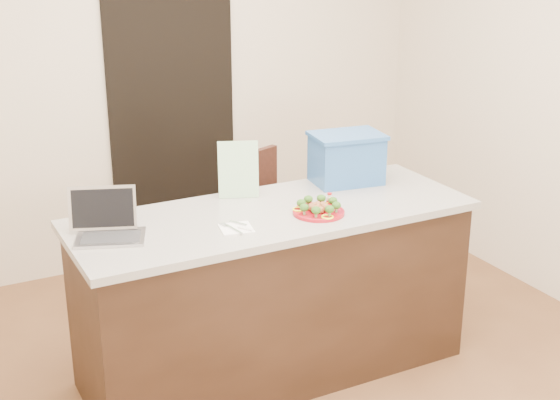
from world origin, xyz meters
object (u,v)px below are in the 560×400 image
plate (319,212)px  yogurt_bottle (329,201)px  island (273,292)px  chair (260,221)px  laptop (107,224)px  blue_box (346,158)px  napkin (236,228)px

plate → yogurt_bottle: (0.11, 0.08, 0.02)m
island → chair: size_ratio=2.12×
plate → laptop: (-1.02, 0.20, 0.05)m
island → laptop: (-0.83, 0.06, 0.52)m
plate → blue_box: blue_box is taller
island → yogurt_bottle: (0.29, -0.07, 0.49)m
yogurt_bottle → laptop: (-1.13, 0.13, 0.03)m
yogurt_bottle → chair: bearing=90.3°
yogurt_bottle → napkin: bearing=-172.7°
yogurt_bottle → chair: size_ratio=0.07×
laptop → plate: bearing=9.7°
plate → napkin: (-0.45, 0.00, -0.01)m
plate → blue_box: (0.39, 0.37, 0.13)m
napkin → blue_box: (0.84, 0.36, 0.14)m
island → napkin: bearing=-152.4°
yogurt_bottle → laptop: laptop is taller
blue_box → yogurt_bottle: bearing=-126.2°
blue_box → napkin: bearing=-148.8°
plate → yogurt_bottle: size_ratio=3.72×
plate → laptop: size_ratio=0.70×
blue_box → laptop: bearing=-165.6°
blue_box → chair: blue_box is taller
laptop → yogurt_bottle: bearing=14.5°
island → plate: plate is taller
plate → laptop: bearing=168.7°
plate → chair: 0.98m
island → chair: 0.81m
laptop → blue_box: size_ratio=0.88×
island → laptop: size_ratio=5.56×
plate → chair: bearing=83.4°
laptop → chair: (1.12, 0.69, -0.43)m
island → napkin: 0.55m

